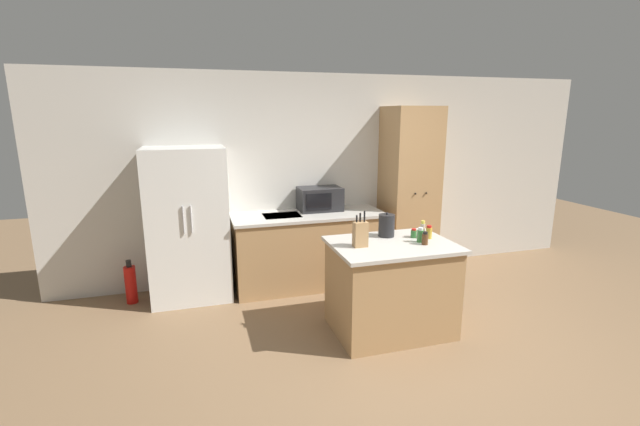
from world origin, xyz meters
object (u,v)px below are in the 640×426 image
spice_bottle_short_red (420,235)px  spice_bottle_pale_salt (429,232)px  spice_bottle_green_herb (425,239)px  fire_extinguisher (131,284)px  microwave (320,199)px  spice_bottle_amber_oil (414,233)px  spice_bottle_tall_dark (423,229)px  refrigerator (188,225)px  kettle (387,225)px  knife_block (360,234)px  pantry_cabinet (409,193)px

spice_bottle_short_red → spice_bottle_pale_salt: 0.17m
spice_bottle_green_herb → fire_extinguisher: (-2.82, 1.54, -0.74)m
spice_bottle_short_red → spice_bottle_green_herb: (0.00, -0.08, -0.01)m
microwave → spice_bottle_amber_oil: microwave is taller
spice_bottle_pale_salt → fire_extinguisher: 3.34m
spice_bottle_tall_dark → spice_bottle_pale_salt: (0.04, -0.06, -0.02)m
spice_bottle_amber_oil → spice_bottle_pale_salt: size_ratio=0.69×
refrigerator → spice_bottle_green_herb: (2.15, -1.51, 0.08)m
kettle → spice_bottle_tall_dark: bearing=-21.1°
spice_bottle_tall_dark → spice_bottle_short_red: size_ratio=1.16×
microwave → knife_block: knife_block is taller
spice_bottle_amber_oil → spice_bottle_pale_salt: 0.15m
pantry_cabinet → fire_extinguisher: bearing=179.9°
spice_bottle_green_herb → spice_bottle_pale_salt: (0.14, 0.17, 0.00)m
spice_bottle_short_red → spice_bottle_pale_salt: (0.14, 0.09, -0.01)m
pantry_cabinet → spice_bottle_short_red: pantry_cabinet is taller
spice_bottle_short_red → spice_bottle_pale_salt: spice_bottle_short_red is taller
refrigerator → kettle: size_ratio=7.06×
microwave → fire_extinguisher: (-2.26, -0.09, -0.84)m
pantry_cabinet → spice_bottle_tall_dark: pantry_cabinet is taller
spice_bottle_amber_oil → spice_bottle_green_herb: (-0.01, -0.24, 0.02)m
microwave → spice_bottle_pale_salt: size_ratio=4.01×
spice_bottle_tall_dark → spice_bottle_green_herb: (-0.11, -0.23, -0.02)m
fire_extinguisher → spice_bottle_green_herb: bearing=-28.6°
refrigerator → microwave: (1.59, 0.12, 0.19)m
spice_bottle_tall_dark → spice_bottle_green_herb: bearing=-114.7°
pantry_cabinet → spice_bottle_amber_oil: pantry_cabinet is taller
spice_bottle_short_red → spice_bottle_tall_dark: bearing=53.7°
knife_block → spice_bottle_amber_oil: bearing=11.4°
pantry_cabinet → spice_bottle_green_herb: size_ratio=17.64×
spice_bottle_amber_oil → kettle: (-0.24, 0.12, 0.07)m
pantry_cabinet → spice_bottle_green_herb: (-0.63, -1.53, -0.14)m
pantry_cabinet → spice_bottle_tall_dark: size_ratio=13.12×
spice_bottle_tall_dark → kettle: size_ratio=0.68×
fire_extinguisher → microwave: bearing=2.4°
kettle → pantry_cabinet: bearing=53.5°
knife_block → fire_extinguisher: size_ratio=0.67×
microwave → kettle: microwave is taller
kettle → spice_bottle_green_herb: bearing=-57.6°
refrigerator → knife_block: bearing=-42.3°
spice_bottle_tall_dark → spice_bottle_short_red: bearing=-126.3°
spice_bottle_amber_oil → spice_bottle_tall_dark: bearing=-4.5°
kettle → fire_extinguisher: bearing=155.5°
microwave → fire_extinguisher: microwave is taller
spice_bottle_green_herb → fire_extinguisher: 3.29m
pantry_cabinet → spice_bottle_short_red: 1.59m
spice_bottle_pale_salt → kettle: size_ratio=0.54×
kettle → fire_extinguisher: kettle is taller
refrigerator → microwave: bearing=4.4°
spice_bottle_pale_salt → kettle: kettle is taller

